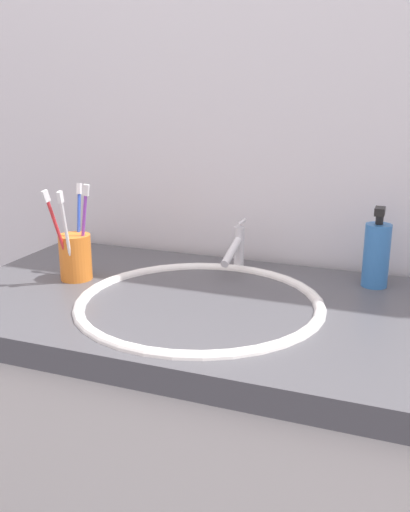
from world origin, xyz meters
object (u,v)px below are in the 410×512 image
object	(u,v)px
toothbrush_cup	(75,257)
toothbrush_purple	(84,226)
faucet	(237,248)
toothbrush_white	(66,232)
toothbrush_red	(58,231)
toothbrush_blue	(79,224)
soap_dispenser	(376,254)

from	to	relation	value
toothbrush_cup	toothbrush_purple	size ratio (longest dim) A/B	0.48
faucet	toothbrush_white	xyz separation A→B (m)	(-0.30, -0.23, 0.07)
toothbrush_purple	faucet	bearing A→B (deg)	33.48
toothbrush_red	toothbrush_purple	bearing A→B (deg)	50.31
toothbrush_blue	faucet	bearing A→B (deg)	26.82
toothbrush_red	toothbrush_cup	bearing A→B (deg)	75.66
toothbrush_white	soap_dispenser	xyz separation A→B (m)	(0.61, 0.23, -0.05)
toothbrush_red	soap_dispenser	world-z (taller)	toothbrush_red
faucet	soap_dispenser	bearing A→B (deg)	-0.55
toothbrush_white	toothbrush_blue	world-z (taller)	same
toothbrush_white	toothbrush_blue	distance (m)	0.07
toothbrush_red	soap_dispenser	distance (m)	0.68
toothbrush_red	toothbrush_blue	world-z (taller)	toothbrush_red
toothbrush_red	toothbrush_blue	xyz separation A→B (m)	(0.00, 0.07, -0.00)
toothbrush_purple	soap_dispenser	bearing A→B (deg)	17.33
soap_dispenser	toothbrush_purple	bearing A→B (deg)	-162.67
toothbrush_white	soap_dispenser	world-z (taller)	toothbrush_white
toothbrush_white	soap_dispenser	size ratio (longest dim) A/B	1.16
faucet	toothbrush_purple	distance (m)	0.35
faucet	toothbrush_blue	xyz separation A→B (m)	(-0.32, -0.16, 0.07)
toothbrush_cup	soap_dispenser	size ratio (longest dim) A/B	0.58
toothbrush_cup	soap_dispenser	bearing A→B (deg)	16.75
faucet	toothbrush_purple	xyz separation A→B (m)	(-0.29, -0.19, 0.07)
faucet	toothbrush_red	bearing A→B (deg)	-144.17
toothbrush_white	toothbrush_purple	world-z (taller)	toothbrush_purple
toothbrush_purple	toothbrush_red	world-z (taller)	toothbrush_purple
toothbrush_cup	soap_dispenser	world-z (taller)	soap_dispenser
toothbrush_cup	toothbrush_purple	bearing A→B (deg)	2.21
toothbrush_blue	toothbrush_white	bearing A→B (deg)	-78.32
toothbrush_white	soap_dispenser	distance (m)	0.66
toothbrush_white	toothbrush_red	world-z (taller)	toothbrush_red
soap_dispenser	toothbrush_white	bearing A→B (deg)	-159.66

